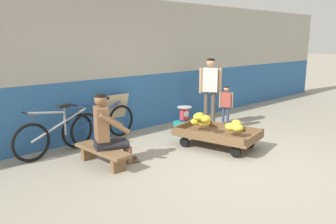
{
  "coord_description": "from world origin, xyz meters",
  "views": [
    {
      "loc": [
        -4.09,
        -2.91,
        1.95
      ],
      "look_at": [
        -0.37,
        1.14,
        0.75
      ],
      "focal_mm": 36.25,
      "sensor_mm": 36.0,
      "label": 1
    }
  ],
  "objects_px": {
    "sign_board": "(111,115)",
    "customer_child": "(226,103)",
    "weighing_scale": "(184,113)",
    "customer_adult": "(210,85)",
    "bicycle_far_left": "(100,124)",
    "plastic_crate": "(184,128)",
    "banana_cart": "(217,135)",
    "vendor_seated": "(107,130)",
    "low_bench": "(103,153)",
    "bicycle_near_left": "(60,134)"
  },
  "relations": [
    {
      "from": "bicycle_near_left",
      "to": "bicycle_far_left",
      "type": "distance_m",
      "value": 0.9
    },
    {
      "from": "bicycle_far_left",
      "to": "banana_cart",
      "type": "bearing_deg",
      "value": -51.65
    },
    {
      "from": "bicycle_far_left",
      "to": "weighing_scale",
      "type": "bearing_deg",
      "value": -26.93
    },
    {
      "from": "bicycle_far_left",
      "to": "customer_child",
      "type": "distance_m",
      "value": 2.74
    },
    {
      "from": "sign_board",
      "to": "low_bench",
      "type": "bearing_deg",
      "value": -127.98
    },
    {
      "from": "plastic_crate",
      "to": "banana_cart",
      "type": "bearing_deg",
      "value": -97.81
    },
    {
      "from": "bicycle_near_left",
      "to": "customer_adult",
      "type": "height_order",
      "value": "customer_adult"
    },
    {
      "from": "plastic_crate",
      "to": "weighing_scale",
      "type": "bearing_deg",
      "value": -90.0
    },
    {
      "from": "customer_adult",
      "to": "customer_child",
      "type": "relative_size",
      "value": 1.62
    },
    {
      "from": "vendor_seated",
      "to": "customer_child",
      "type": "distance_m",
      "value": 3.09
    },
    {
      "from": "customer_adult",
      "to": "customer_child",
      "type": "height_order",
      "value": "customer_adult"
    },
    {
      "from": "weighing_scale",
      "to": "customer_child",
      "type": "distance_m",
      "value": 1.06
    },
    {
      "from": "low_bench",
      "to": "vendor_seated",
      "type": "distance_m",
      "value": 0.38
    },
    {
      "from": "customer_child",
      "to": "low_bench",
      "type": "bearing_deg",
      "value": -178.68
    },
    {
      "from": "banana_cart",
      "to": "weighing_scale",
      "type": "xyz_separation_m",
      "value": [
        0.13,
        0.97,
        0.21
      ]
    },
    {
      "from": "plastic_crate",
      "to": "low_bench",
      "type": "bearing_deg",
      "value": -171.22
    },
    {
      "from": "vendor_seated",
      "to": "bicycle_near_left",
      "type": "distance_m",
      "value": 1.04
    },
    {
      "from": "weighing_scale",
      "to": "sign_board",
      "type": "height_order",
      "value": "sign_board"
    },
    {
      "from": "sign_board",
      "to": "customer_child",
      "type": "xyz_separation_m",
      "value": [
        2.15,
        -1.22,
        0.16
      ]
    },
    {
      "from": "plastic_crate",
      "to": "customer_adult",
      "type": "distance_m",
      "value": 1.2
    },
    {
      "from": "sign_board",
      "to": "weighing_scale",
      "type": "bearing_deg",
      "value": -40.41
    },
    {
      "from": "bicycle_near_left",
      "to": "customer_adult",
      "type": "relative_size",
      "value": 1.08
    },
    {
      "from": "vendor_seated",
      "to": "bicycle_far_left",
      "type": "bearing_deg",
      "value": 63.85
    },
    {
      "from": "bicycle_near_left",
      "to": "bicycle_far_left",
      "type": "relative_size",
      "value": 1.0
    },
    {
      "from": "bicycle_near_left",
      "to": "plastic_crate",
      "type": "bearing_deg",
      "value": -14.07
    },
    {
      "from": "banana_cart",
      "to": "vendor_seated",
      "type": "height_order",
      "value": "vendor_seated"
    },
    {
      "from": "vendor_seated",
      "to": "bicycle_far_left",
      "type": "distance_m",
      "value": 1.28
    },
    {
      "from": "vendor_seated",
      "to": "weighing_scale",
      "type": "height_order",
      "value": "vendor_seated"
    },
    {
      "from": "low_bench",
      "to": "customer_adult",
      "type": "relative_size",
      "value": 0.73
    },
    {
      "from": "customer_adult",
      "to": "sign_board",
      "type": "bearing_deg",
      "value": 156.71
    },
    {
      "from": "low_bench",
      "to": "customer_adult",
      "type": "xyz_separation_m",
      "value": [
        3.04,
        0.42,
        0.75
      ]
    },
    {
      "from": "banana_cart",
      "to": "customer_child",
      "type": "xyz_separation_m",
      "value": [
        1.15,
        0.72,
        0.34
      ]
    },
    {
      "from": "vendor_seated",
      "to": "sign_board",
      "type": "bearing_deg",
      "value": 54.98
    },
    {
      "from": "weighing_scale",
      "to": "banana_cart",
      "type": "bearing_deg",
      "value": -97.82
    },
    {
      "from": "plastic_crate",
      "to": "customer_child",
      "type": "bearing_deg",
      "value": -14.24
    },
    {
      "from": "banana_cart",
      "to": "customer_adult",
      "type": "xyz_separation_m",
      "value": [
        1.03,
        1.07,
        0.71
      ]
    },
    {
      "from": "low_bench",
      "to": "customer_adult",
      "type": "height_order",
      "value": "customer_adult"
    },
    {
      "from": "weighing_scale",
      "to": "customer_adult",
      "type": "relative_size",
      "value": 0.2
    },
    {
      "from": "weighing_scale",
      "to": "bicycle_near_left",
      "type": "bearing_deg",
      "value": 165.9
    },
    {
      "from": "bicycle_far_left",
      "to": "plastic_crate",
      "type": "bearing_deg",
      "value": -26.9
    },
    {
      "from": "weighing_scale",
      "to": "bicycle_near_left",
      "type": "xyz_separation_m",
      "value": [
        -2.4,
        0.6,
        -0.1
      ]
    },
    {
      "from": "vendor_seated",
      "to": "customer_adult",
      "type": "bearing_deg",
      "value": 8.72
    },
    {
      "from": "low_bench",
      "to": "weighing_scale",
      "type": "xyz_separation_m",
      "value": [
        2.15,
        0.33,
        0.25
      ]
    },
    {
      "from": "weighing_scale",
      "to": "bicycle_far_left",
      "type": "bearing_deg",
      "value": 153.07
    },
    {
      "from": "low_bench",
      "to": "bicycle_near_left",
      "type": "bearing_deg",
      "value": 105.07
    },
    {
      "from": "plastic_crate",
      "to": "sign_board",
      "type": "distance_m",
      "value": 1.52
    },
    {
      "from": "vendor_seated",
      "to": "plastic_crate",
      "type": "bearing_deg",
      "value": 9.94
    },
    {
      "from": "low_bench",
      "to": "weighing_scale",
      "type": "bearing_deg",
      "value": 8.75
    },
    {
      "from": "weighing_scale",
      "to": "customer_adult",
      "type": "height_order",
      "value": "customer_adult"
    },
    {
      "from": "banana_cart",
      "to": "customer_adult",
      "type": "distance_m",
      "value": 1.64
    }
  ]
}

